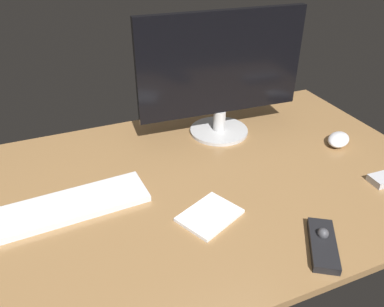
# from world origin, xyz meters

# --- Properties ---
(desk) EXTENTS (1.40, 0.84, 0.02)m
(desk) POSITION_xyz_m (0.00, 0.00, 0.01)
(desk) COLOR olive
(desk) RESTS_ON ground
(monitor) EXTENTS (0.53, 0.19, 0.39)m
(monitor) POSITION_xyz_m (0.20, 0.23, 0.23)
(monitor) COLOR #BABABA
(monitor) RESTS_ON desk
(keyboard) EXTENTS (0.44, 0.15, 0.02)m
(keyboard) POSITION_xyz_m (-0.34, 0.01, 0.03)
(keyboard) COLOR silver
(keyboard) RESTS_ON desk
(computer_mouse) EXTENTS (0.12, 0.11, 0.03)m
(computer_mouse) POSITION_xyz_m (0.52, 0.01, 0.04)
(computer_mouse) COLOR silver
(computer_mouse) RESTS_ON desk
(media_remote) EXTENTS (0.13, 0.16, 0.03)m
(media_remote) POSITION_xyz_m (0.18, -0.33, 0.03)
(media_remote) COLOR black
(media_remote) RESTS_ON desk
(notepad) EXTENTS (0.17, 0.15, 0.01)m
(notepad) POSITION_xyz_m (-0.01, -0.15, 0.02)
(notepad) COLOR white
(notepad) RESTS_ON desk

